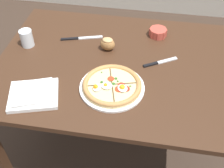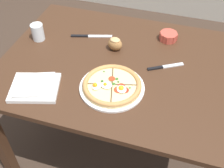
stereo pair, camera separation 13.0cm
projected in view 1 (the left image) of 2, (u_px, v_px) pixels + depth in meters
name	position (u px, v px, depth m)	size (l,w,h in m)	color
ground_plane	(116.00, 142.00, 2.07)	(12.00, 12.00, 0.00)	#3D2D23
dining_table	(118.00, 76.00, 1.60)	(1.33, 0.97, 0.76)	#422819
pizza	(112.00, 86.00, 1.38)	(0.32, 0.32, 0.06)	white
ramekin_bowl	(158.00, 32.00, 1.70)	(0.11, 0.11, 0.05)	#C64C3D
napkin_folded	(33.00, 94.00, 1.35)	(0.28, 0.25, 0.04)	white
bread_piece_near	(108.00, 44.00, 1.60)	(0.09, 0.08, 0.08)	#A3703D
knife_main	(81.00, 38.00, 1.70)	(0.25, 0.09, 0.01)	silver
knife_spare	(160.00, 62.00, 1.53)	(0.19, 0.12, 0.01)	silver
water_glass	(27.00, 39.00, 1.62)	(0.07, 0.07, 0.10)	white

